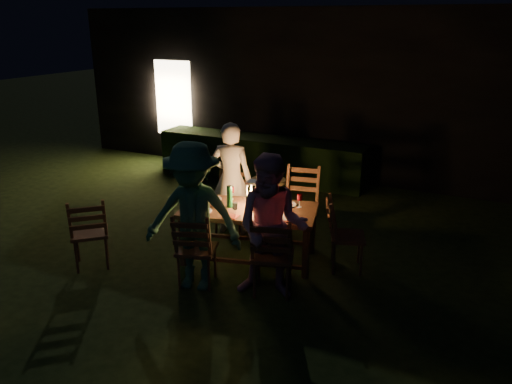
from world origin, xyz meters
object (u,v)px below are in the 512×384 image
at_px(chair_far_right, 299,218).
at_px(bottle_bucket_b, 273,169).
at_px(person_opp_right, 272,228).
at_px(person_opp_left, 193,217).
at_px(chair_far_left, 231,215).
at_px(chair_spare, 91,245).
at_px(chair_end, 345,247).
at_px(person_house_side, 231,179).
at_px(side_table, 268,185).
at_px(dining_table, 249,214).
at_px(chair_near_left, 197,262).
at_px(bottle_bucket_a, 264,170).
at_px(ice_bucket, 268,172).
at_px(lantern, 254,196).
at_px(chair_near_right, 272,269).
at_px(bottle_table, 230,197).

height_order(chair_far_right, bottle_bucket_b, chair_far_right).
relative_size(person_opp_right, person_opp_left, 0.95).
relative_size(chair_far_left, chair_spare, 0.96).
height_order(chair_far_left, chair_far_right, chair_far_right).
height_order(chair_end, chair_spare, chair_spare).
bearing_deg(bottle_bucket_b, person_house_side, -126.57).
relative_size(chair_spare, side_table, 1.38).
relative_size(dining_table, person_house_side, 1.13).
bearing_deg(chair_near_left, bottle_bucket_a, 73.75).
relative_size(chair_near_left, chair_spare, 0.99).
relative_size(person_opp_left, ice_bucket, 5.79).
distance_m(person_opp_left, lantern, 1.00).
relative_size(ice_bucket, bottle_bucket_a, 0.94).
bearing_deg(chair_end, person_opp_left, -69.41).
xyz_separation_m(chair_near_left, chair_end, (1.45, 1.14, -0.00)).
relative_size(chair_far_right, side_table, 1.50).
xyz_separation_m(chair_far_right, chair_spare, (-2.05, -1.92, -0.03)).
bearing_deg(chair_near_right, chair_spare, 172.85).
bearing_deg(side_table, chair_near_right, -64.15).
bearing_deg(chair_spare, lantern, -10.04).
bearing_deg(dining_table, person_opp_right, -61.24).
bearing_deg(person_opp_left, chair_end, 25.96).
relative_size(person_house_side, side_table, 2.30).
xyz_separation_m(person_opp_left, lantern, (0.28, 0.96, -0.00)).
relative_size(dining_table, bottle_table, 6.60).
relative_size(chair_end, bottle_bucket_b, 3.00).
relative_size(person_opp_left, lantern, 4.96).
bearing_deg(chair_far_left, lantern, 123.91).
bearing_deg(person_house_side, lantern, 123.00).
xyz_separation_m(dining_table, chair_end, (1.20, 0.28, -0.35)).
bearing_deg(lantern, bottle_bucket_a, 108.21).
relative_size(chair_near_left, bottle_table, 3.46).
xyz_separation_m(dining_table, ice_bucket, (-0.27, 1.20, 0.18)).
relative_size(chair_far_left, person_opp_right, 0.57).
bearing_deg(bottle_bucket_a, dining_table, -74.36).
height_order(chair_far_left, person_house_side, person_house_side).
distance_m(person_opp_right, side_table, 2.10).
bearing_deg(chair_far_left, person_opp_right, 118.62).
bearing_deg(lantern, chair_spare, -147.53).
bearing_deg(ice_bucket, chair_end, -31.83).
xyz_separation_m(chair_near_right, chair_end, (0.58, 0.93, -0.01)).
distance_m(lantern, bottle_bucket_a, 1.16).
bearing_deg(person_opp_left, bottle_bucket_a, 78.68).
height_order(person_house_side, bottle_bucket_b, person_house_side).
xyz_separation_m(person_opp_right, bottle_bucket_a, (-0.95, 1.85, 0.04)).
bearing_deg(bottle_table, chair_far_left, 118.06).
distance_m(chair_near_left, chair_far_right, 1.84).
bearing_deg(ice_bucket, dining_table, -77.11).
xyz_separation_m(chair_near_right, person_house_side, (-1.25, 1.34, 0.51)).
bearing_deg(bottle_bucket_a, person_opp_left, -87.84).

